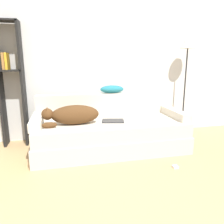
{
  "coord_description": "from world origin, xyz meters",
  "views": [
    {
      "loc": [
        -0.43,
        -0.92,
        1.3
      ],
      "look_at": [
        0.24,
        2.03,
        0.6
      ],
      "focal_mm": 35.0,
      "sensor_mm": 36.0,
      "label": 1
    }
  ],
  "objects_px": {
    "power_adapter": "(175,167)",
    "laptop": "(113,121)",
    "dog": "(72,115)",
    "bookshelf": "(11,79)",
    "floor_lamp": "(188,50)",
    "throw_pillow": "(112,89)",
    "couch": "(111,135)"
  },
  "relations": [
    {
      "from": "dog",
      "to": "floor_lamp",
      "type": "xyz_separation_m",
      "value": [
        2.02,
        0.55,
        0.91
      ]
    },
    {
      "from": "bookshelf",
      "to": "power_adapter",
      "type": "xyz_separation_m",
      "value": [
        2.09,
        -1.33,
        -1.02
      ]
    },
    {
      "from": "floor_lamp",
      "to": "bookshelf",
      "type": "bearing_deg",
      "value": 178.36
    },
    {
      "from": "couch",
      "to": "bookshelf",
      "type": "distance_m",
      "value": 1.74
    },
    {
      "from": "laptop",
      "to": "throw_pillow",
      "type": "relative_size",
      "value": 0.91
    },
    {
      "from": "dog",
      "to": "power_adapter",
      "type": "relative_size",
      "value": 11.86
    },
    {
      "from": "couch",
      "to": "dog",
      "type": "xyz_separation_m",
      "value": [
        -0.56,
        -0.08,
        0.36
      ]
    },
    {
      "from": "bookshelf",
      "to": "floor_lamp",
      "type": "height_order",
      "value": "bookshelf"
    },
    {
      "from": "dog",
      "to": "bookshelf",
      "type": "relative_size",
      "value": 0.41
    },
    {
      "from": "bookshelf",
      "to": "floor_lamp",
      "type": "xyz_separation_m",
      "value": [
        2.89,
        -0.08,
        0.46
      ]
    },
    {
      "from": "couch",
      "to": "power_adapter",
      "type": "height_order",
      "value": "couch"
    },
    {
      "from": "laptop",
      "to": "power_adapter",
      "type": "bearing_deg",
      "value": -36.05
    },
    {
      "from": "couch",
      "to": "dog",
      "type": "height_order",
      "value": "dog"
    },
    {
      "from": "throw_pillow",
      "to": "floor_lamp",
      "type": "height_order",
      "value": "floor_lamp"
    },
    {
      "from": "dog",
      "to": "laptop",
      "type": "height_order",
      "value": "dog"
    },
    {
      "from": "couch",
      "to": "floor_lamp",
      "type": "relative_size",
      "value": 1.27
    },
    {
      "from": "couch",
      "to": "power_adapter",
      "type": "distance_m",
      "value": 1.04
    },
    {
      "from": "dog",
      "to": "laptop",
      "type": "distance_m",
      "value": 0.59
    },
    {
      "from": "power_adapter",
      "to": "laptop",
      "type": "bearing_deg",
      "value": 131.71
    },
    {
      "from": "laptop",
      "to": "bookshelf",
      "type": "bearing_deg",
      "value": 169.45
    },
    {
      "from": "power_adapter",
      "to": "throw_pillow",
      "type": "bearing_deg",
      "value": 114.56
    },
    {
      "from": "dog",
      "to": "laptop",
      "type": "relative_size",
      "value": 2.21
    },
    {
      "from": "dog",
      "to": "throw_pillow",
      "type": "distance_m",
      "value": 0.88
    },
    {
      "from": "couch",
      "to": "floor_lamp",
      "type": "xyz_separation_m",
      "value": [
        1.46,
        0.47,
        1.27
      ]
    },
    {
      "from": "power_adapter",
      "to": "floor_lamp",
      "type": "bearing_deg",
      "value": 57.12
    },
    {
      "from": "laptop",
      "to": "floor_lamp",
      "type": "xyz_separation_m",
      "value": [
        1.44,
        0.53,
        1.04
      ]
    },
    {
      "from": "couch",
      "to": "floor_lamp",
      "type": "distance_m",
      "value": 1.99
    },
    {
      "from": "throw_pillow",
      "to": "floor_lamp",
      "type": "relative_size",
      "value": 0.22
    },
    {
      "from": "dog",
      "to": "throw_pillow",
      "type": "height_order",
      "value": "throw_pillow"
    },
    {
      "from": "couch",
      "to": "bookshelf",
      "type": "height_order",
      "value": "bookshelf"
    },
    {
      "from": "floor_lamp",
      "to": "power_adapter",
      "type": "bearing_deg",
      "value": -122.88
    },
    {
      "from": "dog",
      "to": "laptop",
      "type": "bearing_deg",
      "value": 2.22
    }
  ]
}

